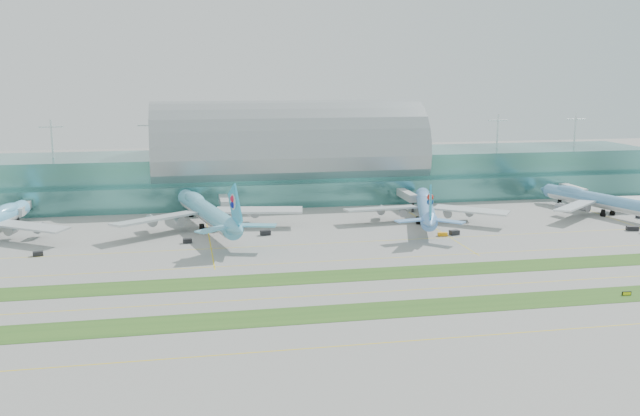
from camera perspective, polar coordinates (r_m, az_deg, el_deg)
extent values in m
plane|color=gray|center=(198.34, 3.05, -5.54)|extent=(700.00, 700.00, 0.00)
cube|color=#3D7A75|center=(321.15, -2.56, 2.68)|extent=(340.00, 42.00, 20.00)
cube|color=#3D7A75|center=(298.52, -1.87, 1.08)|extent=(340.00, 8.00, 10.00)
ellipsoid|color=#9EA5A8|center=(319.86, -2.57, 4.46)|extent=(340.00, 46.20, 16.17)
cylinder|color=white|center=(319.05, -2.59, 5.88)|extent=(0.80, 0.80, 16.00)
cube|color=#B2B7B7|center=(290.10, -22.64, 0.04)|extent=(3.50, 22.00, 3.00)
cylinder|color=black|center=(281.14, -22.99, -1.04)|extent=(1.00, 1.00, 4.00)
cube|color=#B2B7B7|center=(284.38, -7.69, 0.59)|extent=(3.50, 22.00, 3.00)
cylinder|color=black|center=(275.23, -7.55, -0.50)|extent=(1.00, 1.00, 4.00)
cube|color=#B2B7B7|center=(298.05, 6.85, 1.09)|extent=(3.50, 22.00, 3.00)
cylinder|color=black|center=(289.33, 7.44, 0.07)|extent=(1.00, 1.00, 4.00)
cube|color=#B2B7B7|center=(328.70, 19.40, 1.47)|extent=(3.50, 22.00, 3.00)
cylinder|color=black|center=(320.82, 20.26, 0.55)|extent=(1.00, 1.00, 4.00)
cube|color=#2D591E|center=(172.61, 5.32, -8.11)|extent=(420.00, 12.00, 0.08)
cube|color=#2D591E|center=(200.19, 2.91, -5.37)|extent=(420.00, 12.00, 0.08)
cube|color=yellow|center=(154.74, 7.43, -10.48)|extent=(420.00, 0.35, 0.01)
cube|color=yellow|center=(185.39, 4.10, -6.74)|extent=(420.00, 0.35, 0.01)
cube|color=yellow|center=(215.17, 1.89, -4.20)|extent=(420.00, 0.35, 0.01)
cube|color=yellow|center=(235.97, 0.70, -2.83)|extent=(420.00, 0.35, 0.01)
ellipsoid|color=#6DC0F0|center=(277.57, -23.80, -0.14)|extent=(9.33, 18.38, 4.12)
cone|color=#6DC0F0|center=(291.15, -22.52, 0.12)|extent=(6.69, 5.85, 5.79)
cube|color=silver|center=(254.83, -22.11, -1.38)|extent=(26.97, 21.83, 1.14)
cylinder|color=gray|center=(261.43, -22.47, -1.55)|extent=(4.25, 5.72, 3.17)
cylinder|color=black|center=(283.78, -23.21, -1.08)|extent=(1.68, 1.68, 2.80)
cylinder|color=#61B7D5|center=(257.77, -9.02, -0.32)|extent=(20.67, 64.99, 6.52)
ellipsoid|color=#61B7D5|center=(274.84, -10.00, 0.73)|extent=(10.39, 20.68, 4.64)
cone|color=#61B7D5|center=(291.32, -10.79, 0.92)|extent=(7.51, 6.56, 6.52)
cone|color=#61B7D5|center=(222.86, -6.60, -1.70)|extent=(8.12, 10.59, 6.19)
cube|color=silver|center=(251.85, -13.05, -0.83)|extent=(30.43, 24.45, 1.28)
cylinder|color=#9A9EA2|center=(258.62, -12.24, -0.99)|extent=(4.76, 6.42, 3.57)
cube|color=silver|center=(261.19, -4.88, -0.17)|extent=(32.39, 12.91, 1.28)
cylinder|color=#9A9EA2|center=(265.48, -6.24, -0.50)|extent=(4.76, 6.42, 3.57)
cube|color=#30A6D5|center=(223.48, -6.80, 0.06)|extent=(3.65, 13.61, 15.15)
cylinder|color=silver|center=(224.18, -6.89, 0.50)|extent=(2.03, 5.13, 5.04)
cylinder|color=black|center=(282.29, -10.27, -0.38)|extent=(1.89, 1.89, 3.15)
cylinder|color=black|center=(254.02, -9.43, -1.61)|extent=(1.89, 1.89, 3.15)
cylinder|color=black|center=(255.59, -8.06, -1.50)|extent=(1.89, 1.89, 3.15)
cylinder|color=#69A2E8|center=(270.19, 8.44, 0.05)|extent=(22.00, 56.52, 5.73)
ellipsoid|color=#69A2E8|center=(285.67, 8.30, 0.97)|extent=(10.23, 18.25, 4.08)
cone|color=#69A2E8|center=(300.53, 8.18, 1.17)|extent=(6.82, 6.08, 5.73)
cone|color=#69A2E8|center=(238.31, 8.79, -1.16)|extent=(7.61, 9.53, 5.44)
cube|color=silver|center=(268.15, 4.90, -0.03)|extent=(28.25, 9.47, 1.13)
cylinder|color=gray|center=(273.40, 5.78, -0.25)|extent=(4.47, 5.77, 3.14)
cube|color=silver|center=(269.78, 11.98, -0.17)|extent=(25.98, 22.78, 1.13)
cylinder|color=gray|center=(274.60, 10.99, -0.35)|extent=(4.47, 5.77, 3.14)
cube|color=#2C9DC4|center=(238.98, 8.81, 0.30)|extent=(4.03, 11.79, 13.32)
cylinder|color=white|center=(239.64, 8.81, 0.67)|extent=(2.07, 4.49, 4.44)
cylinder|color=black|center=(292.35, 8.22, 0.04)|extent=(1.66, 1.66, 2.77)
cylinder|color=black|center=(267.29, 7.85, -0.98)|extent=(1.66, 1.66, 2.77)
cylinder|color=black|center=(267.56, 9.04, -1.00)|extent=(1.66, 1.66, 2.77)
cylinder|color=#5B98C8|center=(303.27, 21.57, 0.56)|extent=(21.81, 55.13, 5.60)
ellipsoid|color=#5B98C8|center=(313.18, 19.42, 1.30)|extent=(10.09, 17.82, 3.99)
cone|color=#5B98C8|center=(323.21, 17.53, 1.43)|extent=(6.68, 5.96, 5.60)
cube|color=white|center=(290.07, 19.75, 0.17)|extent=(25.30, 22.35, 1.10)
cylinder|color=gray|center=(296.58, 19.56, 0.04)|extent=(4.39, 5.65, 3.07)
cube|color=white|center=(314.68, 23.74, 0.69)|extent=(27.56, 9.08, 1.10)
cylinder|color=gray|center=(314.84, 22.56, 0.43)|extent=(4.39, 5.65, 3.07)
cylinder|color=black|center=(317.86, 18.62, 0.45)|extent=(1.62, 1.62, 2.71)
cylinder|color=black|center=(299.67, 21.70, -0.37)|extent=(1.62, 1.62, 2.71)
cylinder|color=black|center=(303.79, 22.37, -0.28)|extent=(1.62, 1.62, 2.71)
cube|color=black|center=(236.51, -21.63, -3.41)|extent=(3.31, 2.25, 1.41)
cube|color=black|center=(240.00, -10.56, -2.60)|extent=(3.03, 2.00, 1.47)
cube|color=black|center=(247.85, -4.39, -1.99)|extent=(3.72, 2.25, 1.68)
cube|color=orange|center=(249.46, 9.78, -2.08)|extent=(3.43, 1.93, 1.23)
cube|color=black|center=(251.99, 10.70, -1.94)|extent=(3.58, 2.57, 1.62)
cube|color=black|center=(277.59, 23.72, -1.50)|extent=(4.43, 3.02, 1.57)
cube|color=black|center=(198.28, 23.32, -6.30)|extent=(2.49, 0.44, 1.05)
cube|color=#F8FF16|center=(198.14, 23.34, -6.31)|extent=(2.09, 0.21, 0.76)
cylinder|color=black|center=(197.95, 23.09, -6.40)|extent=(0.11, 0.11, 0.48)
cylinder|color=black|center=(198.78, 23.53, -6.36)|extent=(0.11, 0.11, 0.48)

